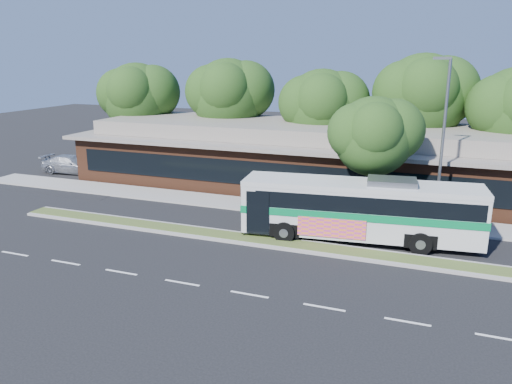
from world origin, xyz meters
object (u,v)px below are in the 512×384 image
at_px(sedan, 72,164).
at_px(transit_bus, 361,206).
at_px(sidewalk_tree, 380,135).
at_px(lamp_post, 442,139).

bearing_deg(sedan, transit_bus, -112.53).
bearing_deg(transit_bus, sidewalk_tree, 79.43).
relative_size(lamp_post, transit_bus, 0.76).
relative_size(lamp_post, sidewalk_tree, 1.29).
bearing_deg(sidewalk_tree, lamp_post, -5.39).
bearing_deg(sidewalk_tree, sedan, 171.78).
height_order(lamp_post, sidewalk_tree, lamp_post).
relative_size(transit_bus, sedan, 2.44).
distance_m(transit_bus, sidewalk_tree, 4.81).
xyz_separation_m(sedan, sidewalk_tree, (24.44, -3.53, 4.20)).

